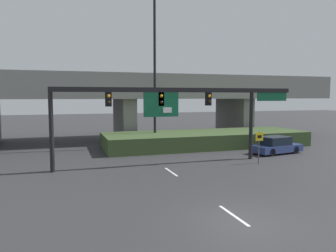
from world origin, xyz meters
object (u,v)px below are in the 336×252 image
(signal_gantry, at_px, (176,101))
(parked_sedan_near_right, at_px, (276,146))
(speed_limit_sign, at_px, (259,143))
(highway_light_pole_near, at_px, (155,58))

(signal_gantry, bearing_deg, parked_sedan_near_right, 8.60)
(speed_limit_sign, relative_size, highway_light_pole_near, 0.14)
(signal_gantry, height_order, parked_sedan_near_right, signal_gantry)
(speed_limit_sign, height_order, parked_sedan_near_right, speed_limit_sign)
(speed_limit_sign, height_order, highway_light_pole_near, highway_light_pole_near)
(speed_limit_sign, distance_m, parked_sedan_near_right, 4.94)
(highway_light_pole_near, bearing_deg, parked_sedan_near_right, -36.41)
(signal_gantry, xyz_separation_m, parked_sedan_near_right, (9.41, 1.42, -3.78))
(highway_light_pole_near, relative_size, parked_sedan_near_right, 3.45)
(speed_limit_sign, distance_m, highway_light_pole_near, 12.81)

